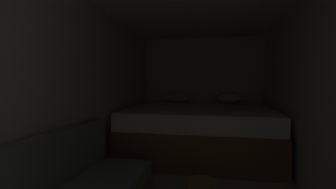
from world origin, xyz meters
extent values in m
cube|color=beige|center=(0.00, 4.53, 1.03)|extent=(2.46, 0.05, 2.06)
cube|color=beige|center=(-1.20, 1.88, 1.03)|extent=(0.05, 5.26, 2.06)
cube|color=beige|center=(1.20, 1.88, 1.03)|extent=(0.05, 5.26, 2.06)
cube|color=brown|center=(0.00, 3.46, 0.26)|extent=(2.24, 2.00, 0.51)
cube|color=white|center=(0.00, 3.46, 0.64)|extent=(2.20, 1.96, 0.25)
ellipsoid|color=white|center=(-0.50, 4.25, 0.86)|extent=(0.45, 0.33, 0.19)
ellipsoid|color=white|center=(0.50, 4.25, 0.86)|extent=(0.45, 0.33, 0.19)
cube|color=gray|center=(-1.10, 1.00, 0.52)|extent=(0.12, 2.29, 0.48)
camera|label=1|loc=(0.24, -0.49, 1.19)|focal=25.99mm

